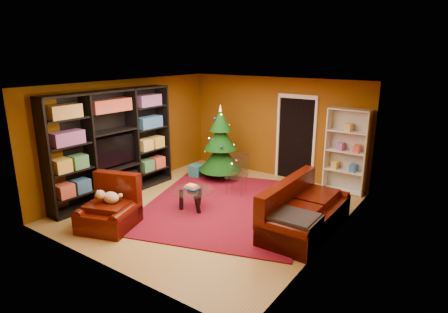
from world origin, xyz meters
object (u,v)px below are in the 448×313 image
Objects in this scene: white_bookshelf at (346,151)px; sofa at (306,207)px; acrylic_chair at (236,176)px; christmas_tree at (220,143)px; coffee_table at (193,200)px; gift_box_red at (224,167)px; armchair at (108,208)px; rug at (226,205)px; gift_box_green at (231,170)px; media_unit at (112,145)px; dog at (111,198)px; gift_box_teal at (196,171)px.

white_bookshelf is 0.93× the size of sofa.
acrylic_chair is (-2.01, -1.58, -0.56)m from white_bookshelf.
sofa reaches higher than acrylic_chair.
white_bookshelf is at bearing 1.50° from sofa.
christmas_tree is 2.22m from coffee_table.
armchair is at bearing -86.44° from gift_box_red.
gift_box_green reaches higher than rug.
dog is (1.24, -1.09, -0.62)m from media_unit.
gift_box_green is 3.96m from armchair.
acrylic_chair is at bearing 106.49° from rug.
white_bookshelf is at bearing 5.05° from gift_box_red.
white_bookshelf reaches higher than dog.
sofa is at bearing -19.37° from gift_box_teal.
christmas_tree is 3.48m from dog.
acrylic_chair reaches higher than coffee_table.
gift_box_teal reaches higher than gift_box_red.
dog is (0.59, -3.23, 0.43)m from gift_box_teal.
christmas_tree is at bearing 70.00° from armchair.
gift_box_red is at bearing 153.08° from gift_box_green.
coffee_table is at bearing -113.47° from acrylic_chair.
gift_box_red is (-1.48, 2.03, 0.10)m from rug.
coffee_table is (0.69, -1.98, -0.72)m from christmas_tree.
rug is 2.05m from christmas_tree.
dog is at bearing -90.72° from christmas_tree.
gift_box_teal reaches higher than gift_box_green.
dog is at bearing -39.32° from media_unit.
media_unit is 5.36m from white_bookshelf.
gift_box_red is (0.95, 2.99, -1.10)m from media_unit.
gift_box_teal reaches higher than rug.
gift_box_teal is 0.95m from gift_box_green.
dog is (0.29, -4.08, 0.48)m from gift_box_red.
rug is 2.15m from gift_box_green.
dog is at bearing -85.95° from gift_box_red.
sofa is (3.01, -1.51, -0.49)m from christmas_tree.
white_bookshelf is 2.31× the size of coffee_table.
media_unit is at bearing 119.98° from dog.
coffee_table is at bearing -68.51° from gift_box_red.
christmas_tree reaches higher than gift_box_green.
christmas_tree is 1.09m from gift_box_red.
dog is 0.18× the size of sofa.
dog reaches higher than gift_box_red.
armchair is (-1.23, -2.11, 0.39)m from rug.
coffee_table is (1.02, -2.60, 0.12)m from gift_box_red.
media_unit reaches higher than dog.
media_unit is 2.24m from coffee_table.
media_unit is 2.71m from christmas_tree.
armchair is at bearing -91.76° from gift_box_green.
gift_box_teal is 1.22× the size of gift_box_green.
white_bookshelf is 2.62m from acrylic_chair.
gift_box_teal is 0.80× the size of dog.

